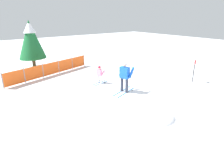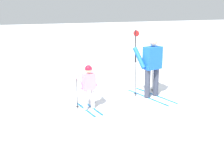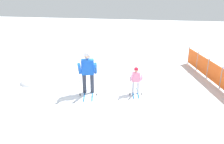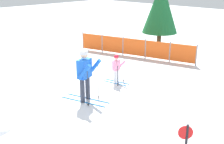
{
  "view_description": "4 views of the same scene",
  "coord_description": "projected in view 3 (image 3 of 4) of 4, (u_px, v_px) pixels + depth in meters",
  "views": [
    {
      "loc": [
        -5.79,
        -6.89,
        4.1
      ],
      "look_at": [
        0.35,
        1.22,
        0.86
      ],
      "focal_mm": 28.0,
      "sensor_mm": 36.0,
      "label": 1
    },
    {
      "loc": [
        -6.69,
        3.58,
        2.67
      ],
      "look_at": [
        -0.21,
        1.36,
        0.97
      ],
      "focal_mm": 45.0,
      "sensor_mm": 36.0,
      "label": 2
    },
    {
      "loc": [
        8.36,
        2.82,
        3.91
      ],
      "look_at": [
        -0.31,
        0.87,
        0.8
      ],
      "focal_mm": 35.0,
      "sensor_mm": 36.0,
      "label": 3
    },
    {
      "loc": [
        7.01,
        -5.73,
        4.05
      ],
      "look_at": [
        0.4,
        1.17,
        0.76
      ],
      "focal_mm": 45.0,
      "sensor_mm": 36.0,
      "label": 4
    }
  ],
  "objects": [
    {
      "name": "skier_child",
      "position": [
        136.0,
        78.0,
        9.03
      ],
      "size": [
        1.12,
        0.55,
        1.16
      ],
      "rotation": [
        0.0,
        0.0,
        0.19
      ],
      "color": "#1966B2",
      "rests_on": "ground_plane"
    },
    {
      "name": "ground_plane",
      "position": [
        91.0,
        90.0,
        9.58
      ],
      "size": [
        60.0,
        60.0,
        0.0
      ],
      "primitive_type": "plane",
      "color": "white"
    },
    {
      "name": "snow_mound",
      "position": [
        34.0,
        82.0,
        10.48
      ],
      "size": [
        1.34,
        1.14,
        0.54
      ],
      "primitive_type": "ellipsoid",
      "color": "white",
      "rests_on": "ground_plane"
    },
    {
      "name": "skier_adult",
      "position": [
        88.0,
        69.0,
        8.94
      ],
      "size": [
        1.76,
        0.91,
        1.82
      ],
      "rotation": [
        0.0,
        0.0,
        0.28
      ],
      "color": "#1966B2",
      "rests_on": "ground_plane"
    },
    {
      "name": "safety_fence",
      "position": [
        214.0,
        73.0,
        10.16
      ],
      "size": [
        6.29,
        1.71,
        1.03
      ],
      "rotation": [
        0.0,
        0.0,
        0.26
      ],
      "color": "gray",
      "rests_on": "ground_plane"
    }
  ]
}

